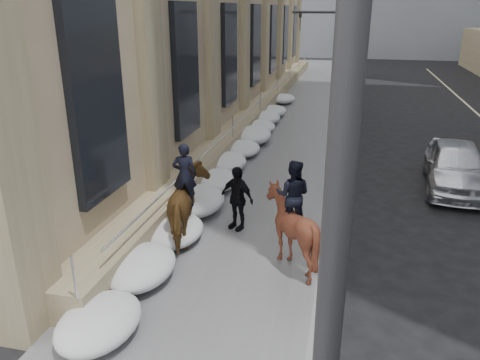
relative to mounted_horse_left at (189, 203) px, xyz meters
name	(u,v)px	position (x,y,z in m)	size (l,w,h in m)	color
ground	(202,292)	(1.02, -2.20, -1.17)	(140.00, 140.00, 0.00)	black
sidewalk	(274,159)	(1.02, 7.80, -1.11)	(5.00, 80.00, 0.12)	#58575A
curb	(338,164)	(3.64, 7.80, -1.11)	(0.24, 80.00, 0.12)	slate
streetlight_near	(307,257)	(3.76, -8.20, 3.41)	(1.71, 0.24, 8.00)	#2D2D30
streetlight_mid	(351,42)	(3.76, 11.80, 3.41)	(1.71, 0.24, 8.00)	#2D2D30
streetlight_far	(354,26)	(3.76, 31.80, 3.41)	(1.71, 0.24, 8.00)	#2D2D30
traffic_signal	(341,43)	(3.10, 19.80, 2.83)	(4.10, 0.22, 6.00)	#2D2D30
snow_bank	(230,161)	(-0.40, 5.91, -0.70)	(1.70, 18.10, 0.76)	silver
mounted_horse_left	(189,203)	(0.00, 0.00, 0.00)	(1.60, 2.51, 2.64)	#4B3216
mounted_horse_right	(291,224)	(2.80, -0.68, 0.04)	(1.61, 1.80, 2.63)	#472114
pedestrian	(237,198)	(1.07, 0.96, -0.12)	(1.08, 0.45, 1.85)	black
car_silver	(456,166)	(7.72, 6.10, -0.33)	(1.98, 4.92, 1.67)	silver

